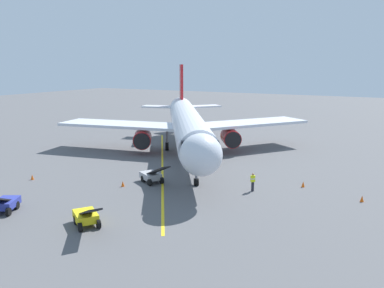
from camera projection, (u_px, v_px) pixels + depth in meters
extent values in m
plane|color=#565659|center=(185.00, 152.00, 53.99)|extent=(220.00, 220.00, 0.00)
cube|color=yellow|center=(162.00, 165.00, 47.00)|extent=(21.89, 33.74, 0.01)
cylinder|color=silver|center=(187.00, 123.00, 51.38)|extent=(21.63, 30.63, 3.80)
ellipsoid|color=silver|center=(201.00, 155.00, 33.57)|extent=(5.20, 5.32, 3.61)
cone|color=silver|center=(181.00, 108.00, 69.48)|extent=(4.50, 4.38, 3.42)
cube|color=black|center=(200.00, 145.00, 34.84)|extent=(3.58, 3.10, 0.90)
cube|color=silver|center=(247.00, 123.00, 55.75)|extent=(14.07, 16.93, 0.36)
cylinder|color=red|center=(231.00, 138.00, 53.19)|extent=(3.78, 4.10, 2.30)
cylinder|color=black|center=(233.00, 140.00, 51.47)|extent=(1.87, 1.31, 2.10)
cube|color=silver|center=(123.00, 125.00, 54.52)|extent=(17.72, 8.31, 0.36)
cylinder|color=red|center=(142.00, 139.00, 52.34)|extent=(3.78, 4.10, 2.30)
cylinder|color=black|center=(142.00, 141.00, 50.63)|extent=(1.87, 1.31, 2.10)
cube|color=red|center=(181.00, 87.00, 65.80)|extent=(2.91, 4.23, 7.20)
cube|color=silver|center=(201.00, 106.00, 66.36)|extent=(5.90, 6.48, 0.24)
cube|color=silver|center=(162.00, 107.00, 65.90)|extent=(6.80, 3.96, 0.24)
cylinder|color=slate|center=(196.00, 168.00, 38.63)|extent=(0.24, 0.24, 2.77)
cylinder|color=black|center=(196.00, 182.00, 38.90)|extent=(0.76, 0.83, 0.70)
cylinder|color=slate|center=(205.00, 136.00, 54.92)|extent=(0.24, 0.24, 2.77)
cylinder|color=black|center=(205.00, 146.00, 55.19)|extent=(0.97, 1.17, 1.10)
cylinder|color=slate|center=(167.00, 136.00, 54.54)|extent=(0.24, 0.24, 2.77)
cylinder|color=black|center=(167.00, 146.00, 54.81)|extent=(0.97, 1.17, 1.10)
cylinder|color=#23232D|center=(253.00, 186.00, 37.16)|extent=(0.26, 0.26, 0.88)
cube|color=#D8EA19|center=(253.00, 179.00, 37.02)|extent=(0.43, 0.44, 0.60)
cube|color=silver|center=(253.00, 179.00, 37.02)|extent=(0.46, 0.46, 0.10)
sphere|color=#9E7051|center=(253.00, 174.00, 36.94)|extent=(0.22, 0.22, 0.22)
cube|color=#2D3899|center=(6.00, 203.00, 32.15)|extent=(2.38, 2.65, 0.60)
cylinder|color=black|center=(8.00, 212.00, 31.09)|extent=(0.53, 0.68, 0.64)
cylinder|color=black|center=(17.00, 205.00, 32.56)|extent=(0.53, 0.68, 0.64)
cylinder|color=black|center=(1.00, 205.00, 32.55)|extent=(0.53, 0.68, 0.64)
cube|color=yellow|center=(199.00, 134.00, 63.98)|extent=(2.73, 2.90, 0.24)
cube|color=silver|center=(199.00, 130.00, 63.85)|extent=(2.73, 2.90, 0.08)
cylinder|color=slate|center=(205.00, 133.00, 62.86)|extent=(0.06, 0.06, 0.55)
cylinder|color=slate|center=(197.00, 133.00, 62.63)|extent=(0.06, 0.06, 0.55)
cylinder|color=slate|center=(202.00, 131.00, 65.17)|extent=(0.06, 0.06, 0.55)
cylinder|color=slate|center=(194.00, 131.00, 64.95)|extent=(0.06, 0.06, 0.55)
cylinder|color=black|center=(205.00, 137.00, 63.25)|extent=(0.47, 0.50, 0.44)
cylinder|color=black|center=(197.00, 138.00, 63.01)|extent=(0.47, 0.50, 0.44)
cylinder|color=black|center=(202.00, 135.00, 65.08)|extent=(0.47, 0.50, 0.44)
cylinder|color=black|center=(194.00, 136.00, 64.85)|extent=(0.47, 0.50, 0.44)
cube|color=#9E9EA3|center=(151.00, 176.00, 40.05)|extent=(2.66, 2.41, 0.60)
cube|color=black|center=(158.00, 171.00, 38.53)|extent=(3.69, 2.67, 1.61)
cylinder|color=black|center=(162.00, 181.00, 39.47)|extent=(0.68, 0.54, 0.64)
cylinder|color=black|center=(150.00, 182.00, 38.81)|extent=(0.68, 0.54, 0.64)
cylinder|color=black|center=(155.00, 177.00, 40.73)|extent=(0.68, 0.54, 0.64)
cylinder|color=black|center=(143.00, 179.00, 40.07)|extent=(0.68, 0.54, 0.64)
cube|color=yellow|center=(86.00, 216.00, 29.38)|extent=(2.66, 2.49, 0.60)
cube|color=black|center=(90.00, 212.00, 27.80)|extent=(3.60, 2.88, 1.61)
cylinder|color=black|center=(99.00, 224.00, 28.72)|extent=(0.67, 0.57, 0.64)
cylinder|color=black|center=(80.00, 227.00, 28.15)|extent=(0.67, 0.57, 0.64)
cylinder|color=black|center=(94.00, 217.00, 30.03)|extent=(0.67, 0.57, 0.64)
cylinder|color=black|center=(76.00, 220.00, 29.46)|extent=(0.67, 0.57, 0.64)
cone|color=#F2590F|center=(362.00, 199.00, 34.28)|extent=(0.32, 0.32, 0.55)
cone|color=#F2590F|center=(32.00, 177.00, 40.86)|extent=(0.32, 0.32, 0.55)
cone|color=#F2590F|center=(303.00, 184.00, 38.40)|extent=(0.32, 0.32, 0.55)
cone|color=#F2590F|center=(123.00, 184.00, 38.58)|extent=(0.32, 0.32, 0.55)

